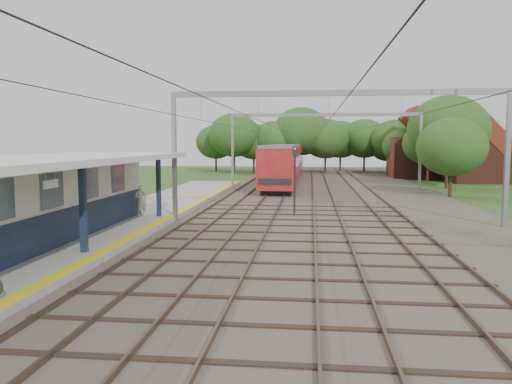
{
  "coord_description": "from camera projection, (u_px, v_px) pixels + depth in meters",
  "views": [
    {
      "loc": [
        2.28,
        -11.08,
        4.32
      ],
      "look_at": [
        -0.74,
        16.23,
        1.6
      ],
      "focal_mm": 35.0,
      "sensor_mm": 36.0,
      "label": 1
    }
  ],
  "objects": [
    {
      "name": "platform",
      "position": [
        124.0,
        222.0,
        26.28
      ],
      "size": [
        5.0,
        52.0,
        0.35
      ],
      "primitive_type": "cube",
      "color": "gray",
      "rests_on": "ground"
    },
    {
      "name": "house_far",
      "position": [
        424.0,
        152.0,
        61.0
      ],
      "size": [
        8.0,
        6.12,
        8.66
      ],
      "color": "brown",
      "rests_on": "ground"
    },
    {
      "name": "station_building",
      "position": [
        21.0,
        202.0,
        19.32
      ],
      "size": [
        3.41,
        18.0,
        3.4
      ],
      "color": "beige",
      "rests_on": "platform"
    },
    {
      "name": "train",
      "position": [
        287.0,
        161.0,
        57.53
      ],
      "size": [
        3.06,
        38.1,
        4.01
      ],
      "color": "black",
      "rests_on": "ballast_bed"
    },
    {
      "name": "catenary_system",
      "position": [
        327.0,
        126.0,
        35.72
      ],
      "size": [
        17.22,
        88.0,
        7.0
      ],
      "color": "gray",
      "rests_on": "ground"
    },
    {
      "name": "canopy",
      "position": [
        32.0,
        161.0,
        18.06
      ],
      "size": [
        6.4,
        20.0,
        3.44
      ],
      "color": "#12203A",
      "rests_on": "platform"
    },
    {
      "name": "ground",
      "position": [
        211.0,
        329.0,
        11.63
      ],
      "size": [
        160.0,
        160.0,
        0.0
      ],
      "primitive_type": "plane",
      "color": "#2D4C1E",
      "rests_on": "ground"
    },
    {
      "name": "house_near",
      "position": [
        483.0,
        155.0,
        54.54
      ],
      "size": [
        7.0,
        6.12,
        7.89
      ],
      "color": "brown",
      "rests_on": "ground"
    },
    {
      "name": "yellow_stripe",
      "position": [
        165.0,
        219.0,
        26.02
      ],
      "size": [
        0.45,
        52.0,
        0.01
      ],
      "primitive_type": "cube",
      "color": "yellow",
      "rests_on": "platform"
    },
    {
      "name": "tree_band",
      "position": [
        323.0,
        138.0,
        67.23
      ],
      "size": [
        31.72,
        30.88,
        8.82
      ],
      "color": "#382619",
      "rests_on": "ground"
    },
    {
      "name": "rail_tracks",
      "position": [
        301.0,
        193.0,
        41.12
      ],
      "size": [
        11.8,
        88.0,
        0.15
      ],
      "color": "brown",
      "rests_on": "ballast_bed"
    },
    {
      "name": "signal_post",
      "position": [
        295.0,
        174.0,
        28.82
      ],
      "size": [
        0.3,
        0.26,
        4.08
      ],
      "rotation": [
        0.0,
        0.0,
        0.11
      ],
      "color": "black",
      "rests_on": "ground"
    },
    {
      "name": "ballast_bed",
      "position": [
        332.0,
        195.0,
        40.86
      ],
      "size": [
        18.0,
        90.0,
        0.1
      ],
      "primitive_type": "cube",
      "color": "#473D33",
      "rests_on": "ground"
    },
    {
      "name": "person",
      "position": [
        141.0,
        200.0,
        27.1
      ],
      "size": [
        0.69,
        0.53,
        1.7
      ],
      "primitive_type": "imported",
      "rotation": [
        0.0,
        0.0,
        3.35
      ],
      "color": "silver",
      "rests_on": "platform"
    }
  ]
}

